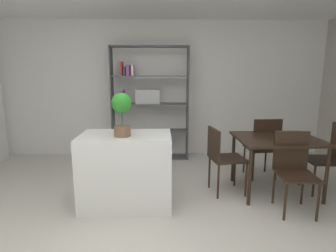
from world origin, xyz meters
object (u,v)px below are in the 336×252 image
Objects in this scene: kitchen_island at (127,170)px; potted_plant_on_island at (122,111)px; dining_chair_near at (293,165)px; dining_chair_far at (264,144)px; open_bookshelf at (147,99)px; dining_table at (277,143)px; dining_chair_island_side at (221,154)px; dining_chair_window_side at (332,153)px.

kitchen_island is 0.75m from potted_plant_on_island.
dining_chair_near is at bearing -1.60° from potted_plant_on_island.
potted_plant_on_island is at bearing 19.99° from dining_chair_far.
potted_plant_on_island reaches higher than dining_chair_far.
open_bookshelf is 2.21m from dining_chair_far.
dining_chair_far is 0.92m from dining_chair_near.
potted_plant_on_island reaches higher than kitchen_island.
potted_plant_on_island is 2.10m from dining_table.
dining_table is at bearing -41.02° from open_bookshelf.
dining_chair_far is at bearing 95.47° from dining_chair_near.
dining_chair_window_side is at bearing -98.22° from dining_chair_island_side.
open_bookshelf reaches higher than dining_chair_island_side.
dining_chair_island_side is (1.23, 0.30, 0.10)m from kitchen_island.
dining_chair_near is (0.00, -0.92, -0.02)m from dining_chair_far.
dining_chair_island_side is at bearing 17.25° from potted_plant_on_island.
dining_chair_far is (2.00, 0.86, -0.63)m from potted_plant_on_island.
dining_table is 0.76m from dining_chair_island_side.
dining_chair_near is (0.01, -0.46, -0.14)m from dining_table.
dining_chair_far reaches higher than dining_chair_near.
potted_plant_on_island reaches higher than dining_chair_island_side.
dining_chair_island_side is (-1.51, -0.01, -0.00)m from dining_chair_window_side.
dining_chair_island_side reaches higher than kitchen_island.
dining_chair_window_side is 1.05× the size of dining_chair_island_side.
dining_chair_window_side is 1.01× the size of dining_chair_near.
kitchen_island is 1.17× the size of dining_chair_near.
open_bookshelf is 3.08m from dining_chair_window_side.
potted_plant_on_island is 2.86m from dining_chair_window_side.
dining_chair_far reaches higher than dining_table.
dining_chair_window_side is (2.58, -1.58, -0.58)m from open_bookshelf.
open_bookshelf reaches higher than potted_plant_on_island.
dining_chair_far is (1.82, -1.12, -0.57)m from open_bookshelf.
dining_chair_window_side is 0.99× the size of dining_chair_far.
kitchen_island is at bearing -80.50° from dining_chair_window_side.
open_bookshelf is 2.33× the size of dining_chair_island_side.
dining_chair_near is at bearing -128.92° from dining_chair_island_side.
dining_chair_far is at bearing -66.36° from dining_chair_island_side.
dining_chair_window_side is (0.76, -0.01, -0.14)m from dining_table.
potted_plant_on_island is at bearing 98.72° from dining_chair_island_side.
dining_chair_island_side is at bearing -86.53° from dining_chair_window_side.
dining_table is 0.48m from dining_chair_far.
potted_plant_on_island is at bearing -102.79° from kitchen_island.
kitchen_island is 2.00m from dining_chair_near.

